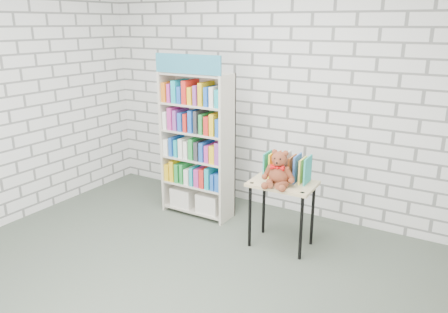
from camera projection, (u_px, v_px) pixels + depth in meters
The scene contains 6 objects.
ground at pixel (166, 282), 3.79m from camera, with size 4.50×4.50×0.00m, color #465044.
room_shell at pixel (157, 75), 3.27m from camera, with size 4.52×4.02×2.81m.
bookshelf at pixel (197, 144), 4.94m from camera, with size 0.82×0.32×1.85m.
display_table at pixel (282, 191), 4.27m from camera, with size 0.64×0.46×0.68m.
table_books at pixel (287, 167), 4.28m from camera, with size 0.45×0.21×0.26m.
teddy_bear at pixel (278, 172), 4.12m from camera, with size 0.32×0.30×0.35m.
Camera 1 is at (2.13, -2.57, 2.16)m, focal length 35.00 mm.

